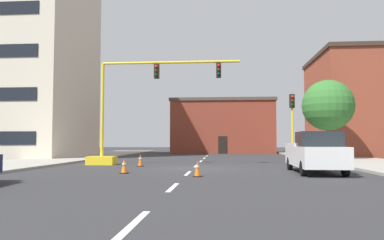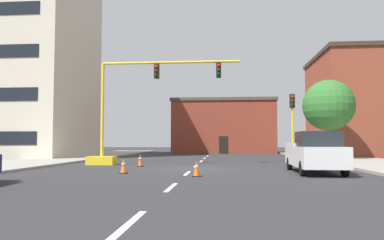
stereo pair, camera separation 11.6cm
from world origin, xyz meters
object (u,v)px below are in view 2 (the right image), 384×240
traffic_light_pole_right (292,112)px  pickup_truck_white (314,153)px  traffic_cone_roadside_a (140,160)px  traffic_cone_roadside_c (123,166)px  tree_right_mid (329,105)px  traffic_signal_gantry (122,130)px  traffic_cone_roadside_b (197,169)px

traffic_light_pole_right → pickup_truck_white: traffic_light_pole_right is taller
traffic_cone_roadside_a → traffic_cone_roadside_c: 5.02m
traffic_cone_roadside_c → tree_right_mid: bearing=45.4°
tree_right_mid → traffic_cone_roadside_a: bearing=-148.0°
traffic_signal_gantry → pickup_truck_white: bearing=-26.4°
traffic_light_pole_right → tree_right_mid: tree_right_mid is taller
pickup_truck_white → traffic_signal_gantry: bearing=153.6°
tree_right_mid → pickup_truck_white: tree_right_mid is taller
pickup_truck_white → traffic_cone_roadside_c: 9.27m
traffic_cone_roadside_a → traffic_cone_roadside_b: 7.49m
traffic_cone_roadside_a → traffic_cone_roadside_c: size_ratio=1.07×
traffic_signal_gantry → traffic_cone_roadside_b: size_ratio=14.53×
traffic_signal_gantry → traffic_cone_roadside_c: 7.07m
tree_right_mid → traffic_cone_roadside_c: tree_right_mid is taller
pickup_truck_white → traffic_cone_roadside_b: (-5.58, -2.38, -0.64)m
traffic_signal_gantry → tree_right_mid: bearing=24.7°
traffic_light_pole_right → traffic_cone_roadside_a: traffic_light_pole_right is taller
traffic_cone_roadside_b → traffic_cone_roadside_c: (-3.61, 1.37, 0.01)m
traffic_cone_roadside_a → traffic_cone_roadside_b: traffic_cone_roadside_a is taller
traffic_cone_roadside_c → traffic_cone_roadside_a: bearing=93.7°
traffic_cone_roadside_a → traffic_cone_roadside_b: (3.94, -6.37, -0.04)m
tree_right_mid → traffic_cone_roadside_a: 16.64m
traffic_light_pole_right → pickup_truck_white: 7.91m
pickup_truck_white → traffic_cone_roadside_c: pickup_truck_white is taller
pickup_truck_white → traffic_cone_roadside_c: (-9.19, -1.01, -0.62)m
traffic_light_pole_right → traffic_cone_roadside_b: bearing=-121.0°
traffic_cone_roadside_b → traffic_cone_roadside_c: traffic_cone_roadside_c is taller
pickup_truck_white → traffic_cone_roadside_b: 6.10m
traffic_light_pole_right → pickup_truck_white: bearing=-92.6°
traffic_light_pole_right → traffic_cone_roadside_b: 11.93m
traffic_light_pole_right → pickup_truck_white: (-0.34, -7.48, -2.55)m
tree_right_mid → pickup_truck_white: size_ratio=1.21×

